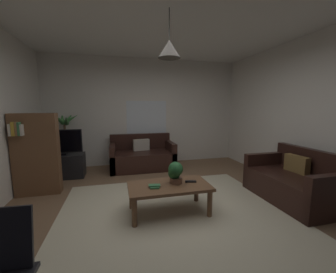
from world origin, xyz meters
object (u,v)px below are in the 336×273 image
Objects in this scene: tv_stand at (62,166)px; couch_right_side at (294,184)px; book_on_table_0 at (155,187)px; potted_plant_on_table at (175,172)px; coffee_table at (169,189)px; potted_palm_corner at (66,144)px; bookshelf_corner at (36,154)px; remote_on_table_0 at (191,181)px; couch_under_window at (142,157)px; pendant_lamp at (169,49)px; book_on_table_1 at (154,185)px; tv at (60,142)px.

couch_right_side is at bearing -28.21° from tv_stand.
potted_plant_on_table is (0.31, 0.09, 0.15)m from book_on_table_0.
coffee_table is (-2.06, 0.10, 0.07)m from couch_right_side.
potted_palm_corner is 1.34m from bookshelf_corner.
couch_right_side is at bearing -17.16° from bookshelf_corner.
book_on_table_0 and remote_on_table_0 have the same top height.
book_on_table_0 is (-0.11, -2.32, 0.15)m from couch_under_window.
couch_under_window is at bearing -7.50° from potted_palm_corner.
coffee_table is at bearing -53.31° from potted_palm_corner.
potted_palm_corner is 3.50m from pendant_lamp.
book_on_table_1 is 0.11× the size of potted_palm_corner.
book_on_table_0 is 3.04m from potted_palm_corner.
couch_under_window is 1.69× the size of tv_stand.
bookshelf_corner reaches higher than tv_stand.
couch_right_side is 2.30× the size of pendant_lamp.
pendant_lamp is (2.04, -1.17, 1.53)m from bookshelf_corner.
couch_under_window is at bearing 87.25° from book_on_table_0.
remote_on_table_0 is at bearing 3.99° from pendant_lamp.
pendant_lamp is (-0.33, -0.02, 1.82)m from remote_on_table_0.
tv is (-1.64, 2.03, 0.35)m from book_on_table_0.
couch_right_side is at bearing -47.52° from couch_under_window.
tv_stand is 0.64× the size of bookshelf_corner.
couch_under_window is 2.26m from potted_plant_on_table.
tv is at bearing -90.00° from tv_stand.
tv is (-1.63, 2.03, 0.33)m from book_on_table_1.
potted_plant_on_table is at bearing 98.59° from remote_on_table_0.
tv is (-1.95, 1.94, 0.20)m from potted_plant_on_table.
tv_stand is at bearing -171.40° from couch_under_window.
potted_plant_on_table is at bearing -45.18° from tv_stand.
couch_under_window is 2.50× the size of pendant_lamp.
potted_plant_on_table is (-0.23, 0.01, 0.15)m from remote_on_table_0.
potted_palm_corner reaches higher than book_on_table_1.
remote_on_table_0 reaches higher than coffee_table.
book_on_table_0 is 1.83m from pendant_lamp.
tv_stand reaches higher than book_on_table_0.
couch_under_window is 3.00m from pendant_lamp.
bookshelf_corner is (-0.19, -0.81, -0.06)m from tv.
potted_palm_corner is at bearing -123.49° from couch_right_side.
potted_plant_on_table is at bearing 20.65° from pendant_lamp.
book_on_table_0 is at bearing -165.86° from pendant_lamp.
bookshelf_corner is (-1.82, 1.21, 0.27)m from book_on_table_1.
tv is at bearing 128.82° from book_on_table_0.
book_on_table_1 is 1.81m from pendant_lamp.
bookshelf_corner reaches higher than couch_under_window.
book_on_table_0 is 0.77× the size of book_on_table_1.
potted_palm_corner is (-1.76, 0.23, 0.37)m from couch_under_window.
book_on_table_0 is (-0.22, -0.05, 0.07)m from coffee_table.
tv is at bearing 135.14° from potted_plant_on_table.
remote_on_table_0 is at bearing -48.44° from potted_palm_corner.
book_on_table_1 is 2.62m from tv.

